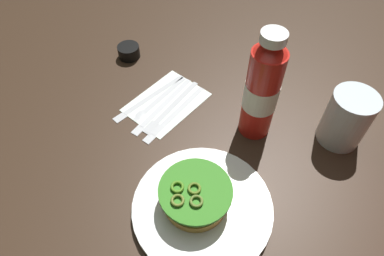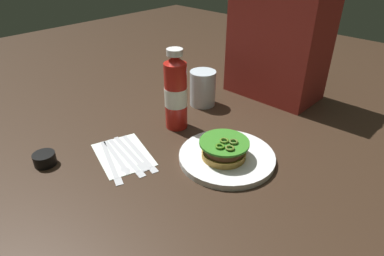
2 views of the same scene
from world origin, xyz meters
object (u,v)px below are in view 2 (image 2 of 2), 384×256
Objects in this scene: ketchup_bottle at (176,93)px; spoon_utensil at (120,161)px; napkin at (123,154)px; butter_knife at (127,158)px; table_knife at (141,154)px; burger_sandwich at (224,149)px; water_glass at (203,88)px; diner_person at (282,21)px; steak_knife at (111,163)px; dinner_plate at (227,157)px; condiment_cup at (45,159)px; fork_utensil at (133,155)px.

spoon_utensil is at bearing -83.33° from ketchup_bottle.
butter_knife is at bearing -11.46° from napkin.
butter_knife is 0.04m from table_knife.
table_knife is (0.01, 0.04, -0.00)m from butter_knife.
burger_sandwich is 0.63× the size of table_knife.
napkin is at bearing -82.29° from water_glass.
ketchup_bottle is 1.21× the size of table_knife.
ketchup_bottle is 0.44m from diner_person.
burger_sandwich reaches higher than steak_knife.
dinner_plate is 1.30× the size of steak_knife.
spoon_utensil is 0.69m from diner_person.
condiment_cup is 0.17m from steak_knife.
dinner_plate is at bearing -7.95° from ketchup_bottle.
fork_utensil is at bearing -127.76° from table_knife.
dinner_plate is 0.03m from burger_sandwich.
dinner_plate is 0.28m from spoon_utensil.
water_glass reaches higher than table_knife.
steak_knife is (0.01, -0.05, 0.00)m from napkin.
butter_knife reaches higher than napkin.
condiment_cup is 0.83m from diner_person.
ketchup_bottle is (-0.22, 0.04, 0.07)m from burger_sandwich.
condiment_cup is 0.27× the size of butter_knife.
napkin is 0.67m from diner_person.
water_glass is at bearing 101.35° from butter_knife.
dinner_plate is 0.26m from butter_knife.
burger_sandwich is at bearing -38.91° from water_glass.
burger_sandwich is 0.25m from butter_knife.
condiment_cup reaches higher than butter_knife.
condiment_cup is at bearing -127.60° from table_knife.
diner_person is (-0.14, 0.44, 0.25)m from dinner_plate.
steak_knife is at bearing -107.46° from table_knife.
butter_knife is at bearing -86.39° from fork_utensil.
butter_knife is at bearing -78.65° from water_glass.
ketchup_bottle is 2.04× the size of water_glass.
fork_utensil is at bearing -78.24° from water_glass.
table_knife is 0.34× the size of diner_person.
table_knife is at bearing -140.84° from dinner_plate.
diner_person reaches higher than water_glass.
spoon_utensil is at bearing 66.75° from steak_knife.
spoon_utensil is 0.02m from butter_knife.
butter_knife is (0.03, -0.21, -0.11)m from ketchup_bottle.
water_glass is at bearing 104.24° from table_knife.
napkin is at bearing -97.14° from diner_person.
water_glass is 0.34m from diner_person.
burger_sandwich is 0.34m from water_glass.
ketchup_bottle is 0.24m from butter_knife.
ketchup_bottle is at bearing 96.67° from spoon_utensil.
spoon_utensil is at bearing -101.37° from butter_knife.
napkin is (-0.21, -0.17, -0.01)m from dinner_plate.
water_glass is at bearing 101.76° from fork_utensil.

